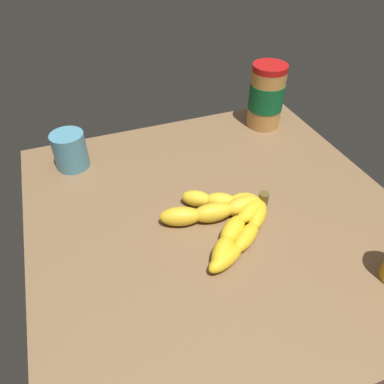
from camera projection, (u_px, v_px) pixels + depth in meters
ground_plane at (218, 221)px, 74.09cm from camera, size 72.58×73.68×4.44cm
banana_bunch at (227, 219)px, 69.03cm from camera, size 22.46×21.85×3.72cm
peanut_butter_jar at (266, 96)px, 93.41cm from camera, size 8.83×8.83×16.35cm
coffee_mug at (70, 150)px, 82.04cm from camera, size 7.38×10.94×8.38cm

